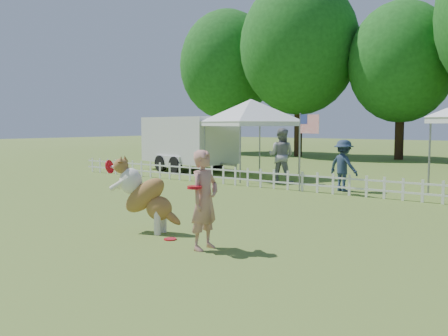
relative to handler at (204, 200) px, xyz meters
The scene contains 13 objects.
ground 1.62m from the handler, behind, with size 120.00×120.00×0.00m, color #4B6921.
picket_fence 7.31m from the handler, 101.03° to the left, with size 22.00×0.08×0.60m, color white, non-canonical shape.
handler is the anchor object (origin of this frame).
dog 1.69m from the handler, 169.85° to the left, with size 1.35×0.45×1.39m, color brown, non-canonical shape.
frisbee_on_turf 1.21m from the handler, behind, with size 0.22×0.22×0.02m, color red.
canopy_tent_left 11.01m from the handler, 120.65° to the left, with size 2.80×2.80×2.89m, color white, non-canonical shape.
cargo_trailer 13.79m from the handler, 132.62° to the left, with size 5.41×2.38×2.38m, color silver, non-canonical shape.
flag_pole 7.46m from the handler, 107.31° to the left, with size 0.90×0.09×2.35m, color gray, non-canonical shape.
spectator_a 9.45m from the handler, 113.66° to the left, with size 0.92×0.71×1.89m, color gray.
spectator_b 8.03m from the handler, 98.48° to the left, with size 1.00×0.58×1.56m, color #25354F.
tree_far_left 27.96m from the handler, 126.50° to the left, with size 6.60×6.60×11.00m, color #174F16, non-canonical shape.
tree_left 24.58m from the handler, 115.64° to the left, with size 7.40×7.40×12.00m, color #174F16, non-canonical shape.
tree_center_left 23.44m from the handler, 100.98° to the left, with size 6.00×6.00×9.80m, color #174F16, non-canonical shape.
Camera 1 is at (6.47, -6.24, 2.01)m, focal length 40.00 mm.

